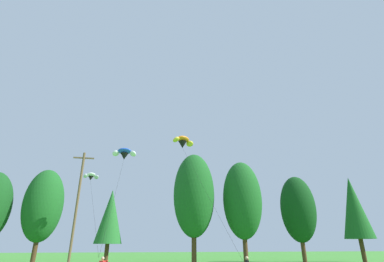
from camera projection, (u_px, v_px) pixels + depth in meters
treeline_tree_c at (43, 205)px, 39.32m from camera, size 5.17×5.17×12.49m
treeline_tree_d at (110, 216)px, 40.18m from camera, size 3.78×3.78×9.92m
treeline_tree_e at (194, 195)px, 41.90m from camera, size 5.96×5.96×15.42m
treeline_tree_f at (242, 200)px, 42.46m from camera, size 5.69×5.69×14.42m
treeline_tree_g at (298, 209)px, 44.02m from camera, size 5.21×5.21×12.62m
treeline_tree_h at (354, 207)px, 45.06m from camera, size 4.41×4.41×12.76m
utility_pole at (77, 205)px, 29.67m from camera, size 2.20×0.26×12.00m
parafoil_kite_high_blue_white at (124, 154)px, 33.30m from camera, size 2.97×11.38×11.47m
parafoil_kite_mid_orange at (183, 142)px, 34.84m from camera, size 4.12×13.02×13.75m
parafoil_kite_far_white at (91, 177)px, 37.49m from camera, size 4.83×17.54×9.77m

